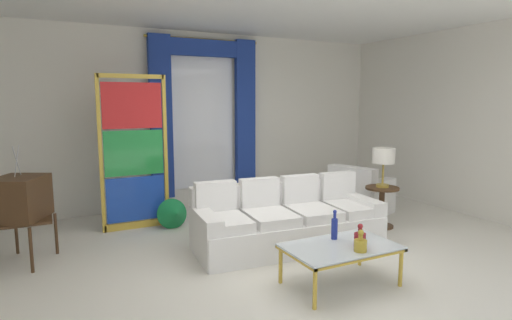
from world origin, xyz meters
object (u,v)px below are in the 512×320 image
Objects in this scene: coffee_table at (341,249)px; armchair_white at (360,196)px; bottle_crystal_tall at (334,227)px; stained_glass_divider at (134,156)px; vintage_tv at (20,200)px; round_side_table at (382,203)px; bottle_amber_squat at (360,244)px; table_lamp_brass at (384,157)px; couch_white_long at (285,222)px; bottle_blue_decanter at (360,239)px; peacock_figurine at (174,214)px.

coffee_table is 2.83m from armchair_white.
coffee_table is 0.25m from bottle_crystal_tall.
coffee_table is 3.26m from stained_glass_divider.
bottle_crystal_tall is 3.49m from vintage_tv.
bottle_amber_squat is at bearing -138.46° from round_side_table.
bottle_amber_squat is 0.37× the size of table_lamp_brass.
vintage_tv is (-2.86, 2.09, 0.36)m from coffee_table.
couch_white_long is 3.11m from vintage_tv.
bottle_blue_decanter is at bearing -88.43° from couch_white_long.
peacock_figurine is (-1.09, 1.28, -0.09)m from couch_white_long.
bottle_amber_squat is 2.95m from peacock_figurine.
bottle_amber_squat is at bearing -73.21° from coffee_table.
bottle_amber_squat is at bearing -69.07° from peacock_figurine.
bottle_amber_squat is at bearing -138.46° from table_lamp_brass.
table_lamp_brass is (1.75, 1.28, 0.66)m from coffee_table.
armchair_white is 1.73× the size of round_side_table.
couch_white_long is at bearing 91.57° from bottle_blue_decanter.
bottle_blue_decanter is at bearing 52.05° from bottle_amber_squat.
coffee_table is 1.94× the size of table_lamp_brass.
bottle_blue_decanter is 3.40m from stained_glass_divider.
vintage_tv is at bearing -166.65° from peacock_figurine.
peacock_figurine is (0.47, -0.31, -0.84)m from stained_glass_divider.
armchair_white is 0.47× the size of stained_glass_divider.
vintage_tv is 2.26× the size of round_side_table.
table_lamp_brass is at bearing -90.00° from round_side_table.
bottle_amber_squat reaches higher than round_side_table.
bottle_amber_squat is 3.73m from vintage_tv.
peacock_figurine is at bearing 110.93° from bottle_amber_squat.
coffee_table is 0.50× the size of stained_glass_divider.
armchair_white is (4.84, -0.06, -0.44)m from vintage_tv.
bottle_blue_decanter is 0.39× the size of round_side_table.
vintage_tv reaches higher than armchair_white.
armchair_white reaches higher than peacock_figurine.
table_lamp_brass is at bearing 32.92° from bottle_crystal_tall.
peacock_figurine is (-1.05, 2.74, -0.26)m from bottle_amber_squat.
couch_white_long reaches higher than peacock_figurine.
vintage_tv is 2.36× the size of table_lamp_brass.
coffee_table is 4.75× the size of bottle_blue_decanter.
armchair_white is 1.72× the size of peacock_figurine.
coffee_table is at bearing -62.94° from stained_glass_divider.
couch_white_long is 4.04× the size of round_side_table.
round_side_table is (1.69, 1.09, -0.18)m from bottle_crystal_tall.
peacock_figurine is at bearing -33.50° from stained_glass_divider.
bottle_blue_decanter is 2.82m from armchair_white.
stained_glass_divider is (-1.51, 3.05, 0.58)m from bottle_amber_squat.
vintage_tv is 1.31× the size of armchair_white.
stained_glass_divider is (-1.59, 2.95, 0.57)m from bottle_blue_decanter.
bottle_crystal_tall is 1.46× the size of bottle_amber_squat.
table_lamp_brass reaches higher than round_side_table.
armchair_white is 1.81× the size of table_lamp_brass.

